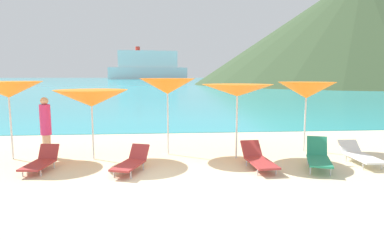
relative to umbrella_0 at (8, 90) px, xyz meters
name	(u,v)px	position (x,y,z in m)	size (l,w,h in m)	color
ground_plane	(165,127)	(4.54, 6.88, -2.23)	(50.00, 100.00, 0.30)	beige
ocean_water	(164,79)	(4.54, 224.08, -2.07)	(650.00, 440.00, 0.02)	#2DADBC
headland_hill	(360,29)	(60.88, 82.61, 13.75)	(95.32, 95.32, 31.65)	#384C2D
umbrella_0	(8,90)	(0.00, 0.00, 0.00)	(2.06, 2.06, 2.32)	silver
umbrella_1	(91,98)	(2.41, -0.20, -0.25)	(2.21, 2.21, 2.07)	silver
umbrella_2	(168,86)	(4.64, 0.23, 0.08)	(1.92, 1.92, 2.40)	silver
umbrella_3	(237,90)	(6.69, -0.43, -0.03)	(2.15, 2.15, 2.23)	silver
umbrella_4	(306,90)	(9.16, 0.35, -0.07)	(1.92, 1.92, 2.28)	silver
lounge_chair_0	(318,156)	(8.63, -1.77, -1.74)	(1.04, 1.61, 0.78)	#268C66
lounge_chair_1	(360,155)	(10.06, -1.36, -1.83)	(0.64, 1.66, 0.54)	white
lounge_chair_2	(132,162)	(3.67, -1.65, -1.80)	(0.95, 1.51, 0.62)	#A53333
lounge_chair_3	(41,161)	(1.28, -1.30, -1.83)	(0.67, 1.37, 0.60)	#A53333
lounge_chair_4	(258,158)	(7.05, -1.55, -1.82)	(0.66, 1.71, 0.62)	#A53333
beachgoer_0	(46,125)	(0.94, 0.15, -1.09)	(0.32, 0.32, 1.84)	#DBAA84
cruise_ship	(148,67)	(-7.15, 244.41, 7.30)	(59.50, 14.75, 24.18)	white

